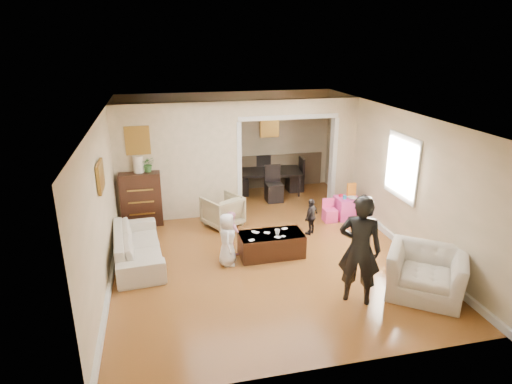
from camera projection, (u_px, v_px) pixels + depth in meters
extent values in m
plane|color=#A25929|center=(258.00, 245.00, 8.64)|extent=(7.00, 7.00, 0.00)
cube|color=beige|center=(179.00, 162.00, 9.58)|extent=(2.75, 0.18, 2.60)
cube|color=beige|center=(343.00, 153.00, 10.38)|extent=(0.55, 0.18, 2.60)
cube|color=beige|center=(288.00, 107.00, 9.72)|extent=(2.22, 0.18, 0.35)
cube|color=white|center=(402.00, 167.00, 8.33)|extent=(0.03, 0.95, 1.10)
cube|color=brown|center=(138.00, 140.00, 9.13)|extent=(0.45, 0.03, 0.55)
cube|color=brown|center=(101.00, 176.00, 6.92)|extent=(0.03, 0.55, 0.40)
cube|color=brown|center=(270.00, 126.00, 11.47)|extent=(0.45, 0.03, 0.55)
imported|color=silver|center=(138.00, 246.00, 7.96)|extent=(0.96, 2.10, 0.60)
imported|color=tan|center=(223.00, 211.00, 9.46)|extent=(0.99, 1.00, 0.68)
imported|color=silver|center=(426.00, 273.00, 6.89)|extent=(1.51, 1.48, 0.74)
cube|color=#351910|center=(141.00, 198.00, 9.47)|extent=(0.86, 0.48, 1.18)
cylinder|color=beige|center=(138.00, 164.00, 9.22)|extent=(0.22, 0.22, 0.36)
imported|color=#38662D|center=(148.00, 164.00, 9.27)|extent=(0.30, 0.26, 0.33)
cube|color=#391F12|center=(271.00, 245.00, 8.17)|extent=(1.19, 0.61, 0.44)
imported|color=silver|center=(277.00, 232.00, 8.05)|extent=(0.10, 0.10, 0.10)
cube|color=#F640A9|center=(347.00, 208.00, 9.90)|extent=(0.51, 0.51, 0.48)
cube|color=yellow|center=(351.00, 190.00, 9.88)|extent=(0.20, 0.07, 0.30)
cylinder|color=#28A9CB|center=(345.00, 197.00, 9.74)|extent=(0.08, 0.08, 0.08)
cube|color=red|center=(341.00, 195.00, 9.89)|extent=(0.10, 0.08, 0.05)
imported|color=silver|center=(352.00, 198.00, 9.71)|extent=(0.22, 0.22, 0.05)
imported|color=black|center=(268.00, 182.00, 11.50)|extent=(1.85, 1.21, 0.61)
imported|color=black|center=(360.00, 250.00, 6.54)|extent=(0.76, 0.69, 1.75)
imported|color=white|center=(227.00, 239.00, 7.76)|extent=(0.38, 0.52, 0.98)
imported|color=pink|center=(231.00, 232.00, 8.23)|extent=(0.44, 0.49, 0.83)
imported|color=black|center=(311.00, 216.00, 9.02)|extent=(0.47, 0.44, 0.78)
cube|color=white|center=(283.00, 236.00, 7.99)|extent=(0.09, 0.10, 0.00)
cube|color=white|center=(285.00, 229.00, 8.31)|extent=(0.12, 0.11, 0.00)
cube|color=white|center=(254.00, 232.00, 8.18)|extent=(0.07, 0.09, 0.00)
cube|color=white|center=(267.00, 233.00, 8.14)|extent=(0.13, 0.13, 0.00)
cube|color=white|center=(278.00, 237.00, 7.96)|extent=(0.14, 0.14, 0.00)
cube|color=white|center=(257.00, 232.00, 8.15)|extent=(0.11, 0.11, 0.00)
cube|color=white|center=(252.00, 240.00, 7.84)|extent=(0.12, 0.11, 0.00)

